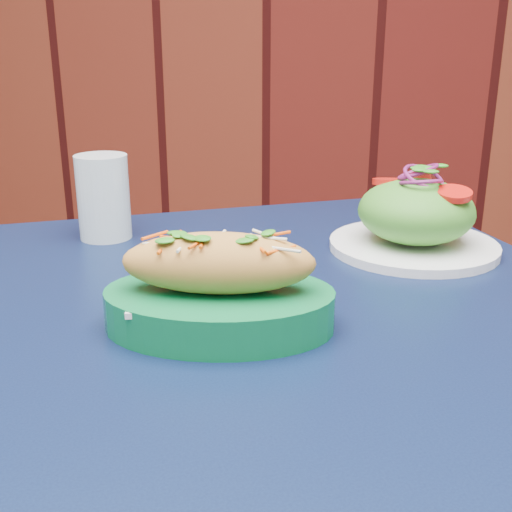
# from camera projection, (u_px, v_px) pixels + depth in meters

# --- Properties ---
(cafe_table) EXTENTS (1.05, 1.05, 0.75)m
(cafe_table) POSITION_uv_depth(u_px,v_px,m) (255.00, 370.00, 0.74)
(cafe_table) COLOR black
(cafe_table) RESTS_ON ground
(banh_mi_basket) EXTENTS (0.24, 0.17, 0.11)m
(banh_mi_basket) POSITION_uv_depth(u_px,v_px,m) (219.00, 289.00, 0.63)
(banh_mi_basket) COLOR #0B6936
(banh_mi_basket) RESTS_ON cafe_table
(salad_plate) EXTENTS (0.23, 0.23, 0.11)m
(salad_plate) POSITION_uv_depth(u_px,v_px,m) (416.00, 218.00, 0.86)
(salad_plate) COLOR white
(salad_plate) RESTS_ON cafe_table
(water_glass) EXTENTS (0.07, 0.07, 0.12)m
(water_glass) POSITION_uv_depth(u_px,v_px,m) (103.00, 197.00, 0.91)
(water_glass) COLOR silver
(water_glass) RESTS_ON cafe_table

